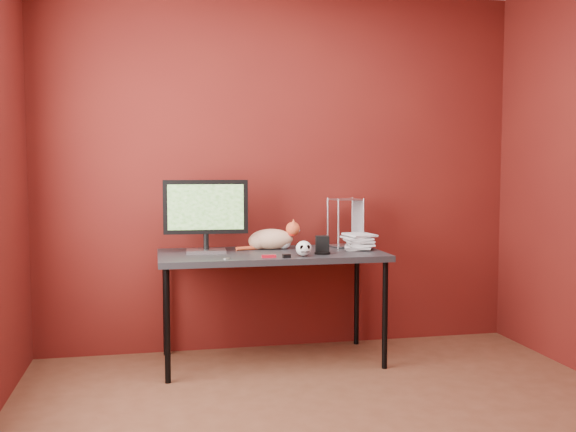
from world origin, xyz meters
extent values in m
cube|color=#51110F|center=(0.00, 1.75, 1.30)|extent=(3.50, 0.02, 2.60)
cube|color=black|center=(-0.15, 1.37, 0.73)|extent=(1.50, 0.70, 0.04)
cylinder|color=black|center=(-0.85, 1.07, 0.35)|extent=(0.04, 0.04, 0.71)
cylinder|color=black|center=(0.55, 1.07, 0.35)|extent=(0.04, 0.04, 0.71)
cylinder|color=black|center=(-0.85, 1.67, 0.35)|extent=(0.04, 0.04, 0.71)
cylinder|color=black|center=(0.55, 1.67, 0.35)|extent=(0.04, 0.04, 0.71)
cube|color=#BABABF|center=(-0.58, 1.45, 0.76)|extent=(0.27, 0.19, 0.02)
cylinder|color=black|center=(-0.58, 1.45, 0.83)|extent=(0.04, 0.04, 0.11)
cube|color=black|center=(-0.58, 1.45, 1.06)|extent=(0.56, 0.06, 0.36)
cube|color=#225015|center=(-0.58, 1.45, 1.06)|extent=(0.50, 0.03, 0.30)
ellipsoid|color=#C8692A|center=(-0.12, 1.53, 0.82)|extent=(0.32, 0.20, 0.14)
ellipsoid|color=#C8692A|center=(-0.21, 1.54, 0.81)|extent=(0.16, 0.15, 0.12)
sphere|color=white|center=(-0.03, 1.52, 0.80)|extent=(0.10, 0.10, 0.10)
sphere|color=#D45029|center=(0.03, 1.51, 0.89)|extent=(0.10, 0.10, 0.10)
cone|color=#D45029|center=(0.03, 1.48, 0.94)|extent=(0.03, 0.03, 0.04)
cone|color=#D45029|center=(0.04, 1.53, 0.94)|extent=(0.03, 0.03, 0.04)
cylinder|color=#B2140B|center=(0.01, 1.51, 0.85)|extent=(0.07, 0.07, 0.01)
cylinder|color=#D45029|center=(-0.29, 1.51, 0.76)|extent=(0.16, 0.07, 0.03)
ellipsoid|color=white|center=(0.02, 1.13, 0.80)|extent=(0.10, 0.10, 0.10)
ellipsoid|color=black|center=(0.00, 1.09, 0.81)|extent=(0.03, 0.01, 0.03)
ellipsoid|color=black|center=(0.04, 1.09, 0.81)|extent=(0.03, 0.01, 0.03)
cube|color=black|center=(0.02, 1.08, 0.78)|extent=(0.06, 0.01, 0.01)
cylinder|color=black|center=(0.16, 1.21, 0.76)|extent=(0.10, 0.10, 0.02)
cube|color=black|center=(0.16, 1.21, 0.82)|extent=(0.10, 0.09, 0.10)
imported|color=beige|center=(0.39, 1.44, 0.87)|extent=(0.24, 0.28, 0.24)
imported|color=beige|center=(0.39, 1.44, 1.11)|extent=(0.22, 0.27, 0.24)
imported|color=beige|center=(0.39, 1.44, 1.35)|extent=(0.20, 0.25, 0.24)
imported|color=beige|center=(0.39, 1.44, 1.59)|extent=(0.18, 0.24, 0.24)
imported|color=beige|center=(0.39, 1.44, 1.82)|extent=(0.21, 0.26, 0.24)
cylinder|color=#BABABF|center=(0.32, 1.47, 0.93)|extent=(0.01, 0.01, 0.35)
cylinder|color=#BABABF|center=(0.53, 1.47, 0.93)|extent=(0.01, 0.01, 0.35)
cylinder|color=#BABABF|center=(0.32, 1.64, 0.93)|extent=(0.01, 0.01, 0.35)
cylinder|color=#BABABF|center=(0.53, 1.64, 0.93)|extent=(0.01, 0.01, 0.35)
cube|color=#BABABF|center=(0.43, 1.56, 0.76)|extent=(0.23, 0.20, 0.01)
cube|color=#BABABF|center=(0.43, 1.56, 1.09)|extent=(0.23, 0.20, 0.01)
cube|color=#AF0D1C|center=(-0.21, 1.11, 0.76)|extent=(0.09, 0.03, 0.02)
cube|color=black|center=(-0.10, 1.08, 0.76)|extent=(0.05, 0.04, 0.02)
cylinder|color=#BABABF|center=(-0.48, 1.12, 0.75)|extent=(0.05, 0.05, 0.00)
camera|label=1|loc=(-0.91, -2.84, 1.32)|focal=40.00mm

